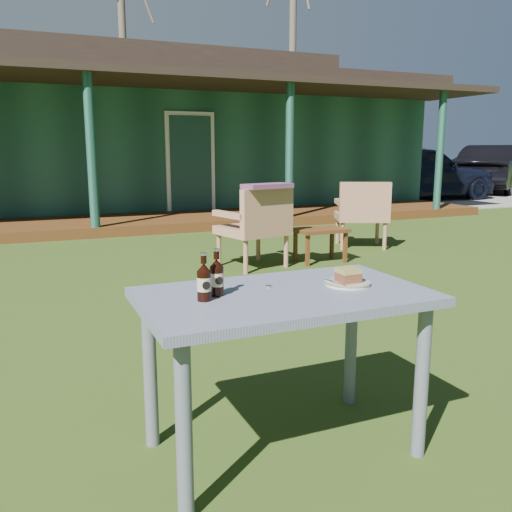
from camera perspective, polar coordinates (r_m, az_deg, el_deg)
name	(u,v)px	position (r m, az deg, el deg)	size (l,w,h in m)	color
ground	(184,337)	(3.92, -7.63, -8.42)	(80.00, 80.00, 0.00)	#334916
pavilion	(65,136)	(12.99, -19.44, 11.85)	(15.80, 8.30, 3.45)	#1B483A
gravel_strip	(456,195)	(16.70, 20.30, 6.01)	(9.00, 6.00, 0.02)	gray
tree_mid	(124,58)	(22.68, -13.76, 19.57)	(0.28, 0.28, 9.50)	brown
tree_right	(293,44)	(23.46, 3.89, 21.42)	(0.28, 0.28, 11.00)	brown
car_near	(417,172)	(14.85, 16.58, 8.43)	(1.70, 4.23, 1.44)	black
car_far	(498,169)	(18.50, 24.10, 8.37)	(1.52, 4.37, 1.44)	black
cafe_table	(284,315)	(2.30, 2.98, -6.26)	(1.20, 0.70, 0.72)	slate
plate	(347,283)	(2.42, 9.60, -2.80)	(0.20, 0.20, 0.01)	silver
cake_slice	(348,275)	(2.41, 9.70, -1.96)	(0.09, 0.09, 0.06)	brown
fork	(336,283)	(2.38, 8.42, -2.83)	(0.01, 0.14, 0.00)	silver
cola_bottle_near	(217,277)	(2.20, -4.15, -2.22)	(0.06, 0.06, 0.19)	black
cola_bottle_far	(204,282)	(2.13, -5.49, -2.71)	(0.06, 0.06, 0.19)	black
bottle_cap	(269,286)	(2.35, 1.34, -3.22)	(0.03, 0.03, 0.01)	silver
armchair_left	(257,223)	(6.00, 0.11, 3.48)	(0.79, 0.76, 0.90)	#AA7455
armchair_right	(362,211)	(7.40, 11.13, 4.70)	(0.86, 0.84, 0.89)	#AA7455
floral_throw	(267,186)	(5.81, 1.20, 7.38)	(0.55, 0.23, 0.05)	#6D3A62
side_table	(320,233)	(6.39, 6.80, 2.38)	(0.60, 0.40, 0.40)	#542F14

